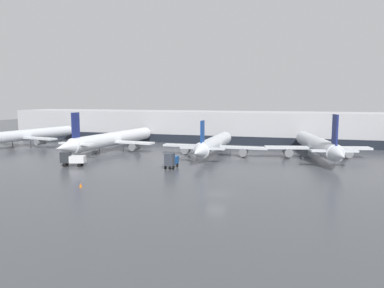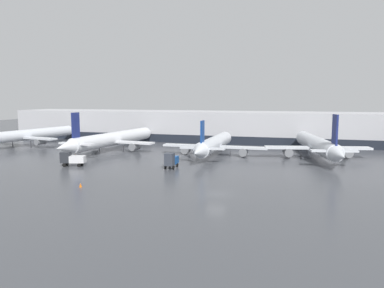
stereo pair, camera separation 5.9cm
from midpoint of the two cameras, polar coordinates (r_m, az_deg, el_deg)
ground_plane at (r=52.17m, az=3.73°, el=-7.55°), size 320.00×320.00×0.00m
terminal_building at (r=111.99m, az=10.89°, el=2.51°), size 160.00×29.85×9.00m
parked_jet_0 at (r=86.28m, az=18.60°, el=-0.15°), size 22.80×35.97×10.08m
parked_jet_2 at (r=95.07m, az=-11.93°, el=0.75°), size 22.34×40.36×10.03m
parked_jet_3 at (r=110.97m, az=-24.24°, el=1.21°), size 22.08×39.39×9.74m
parked_jet_4 at (r=85.34m, az=3.40°, el=-0.00°), size 24.09×32.86×8.64m
service_truck_0 at (r=75.85m, az=-17.81°, el=-2.11°), size 4.91×3.09×2.78m
service_truck_1 at (r=70.27m, az=-3.17°, el=-2.44°), size 1.94×4.41×2.99m
traffic_cone_0 at (r=58.06m, az=-16.61°, el=-6.01°), size 0.42×0.42×0.63m
traffic_cone_1 at (r=86.65m, az=-17.35°, el=-1.73°), size 0.49×0.49×0.76m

